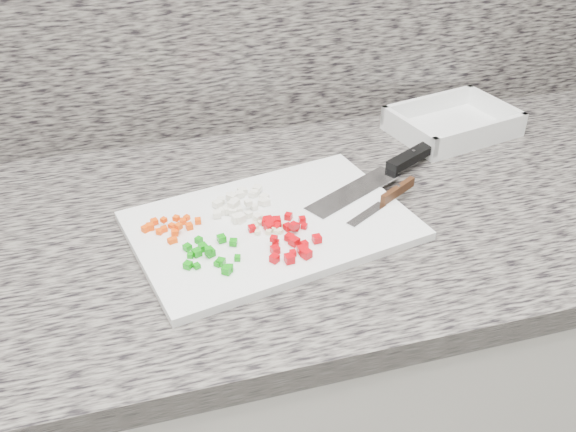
{
  "coord_description": "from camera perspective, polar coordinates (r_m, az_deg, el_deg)",
  "views": [
    {
      "loc": [
        -0.17,
        0.63,
        1.46
      ],
      "look_at": [
        0.04,
        1.38,
        0.93
      ],
      "focal_mm": 40.0,
      "sensor_mm": 36.0,
      "label": 1
    }
  ],
  "objects": [
    {
      "name": "cabinet",
      "position": [
        1.32,
        -2.54,
        -17.15
      ],
      "size": [
        3.92,
        0.62,
        0.86
      ],
      "primitive_type": "cube",
      "color": "silver",
      "rests_on": "ground"
    },
    {
      "name": "countertop",
      "position": [
        1.01,
        -3.17,
        -1.0
      ],
      "size": [
        3.96,
        0.64,
        0.04
      ],
      "primitive_type": "cube",
      "color": "slate",
      "rests_on": "cabinet"
    },
    {
      "name": "cutting_board",
      "position": [
        0.97,
        -1.46,
        -0.86
      ],
      "size": [
        0.45,
        0.35,
        0.01
      ],
      "primitive_type": "cube",
      "rotation": [
        0.0,
        0.0,
        0.2
      ],
      "color": "white",
      "rests_on": "countertop"
    },
    {
      "name": "carrot_pile",
      "position": [
        0.96,
        -10.43,
        -0.95
      ],
      "size": [
        0.09,
        0.07,
        0.02
      ],
      "color": "#FE4A05",
      "rests_on": "cutting_board"
    },
    {
      "name": "onion_pile",
      "position": [
        0.99,
        -4.24,
        0.98
      ],
      "size": [
        0.1,
        0.1,
        0.02
      ],
      "color": "white",
      "rests_on": "cutting_board"
    },
    {
      "name": "green_pepper_pile",
      "position": [
        0.9,
        -6.87,
        -3.37
      ],
      "size": [
        0.08,
        0.09,
        0.02
      ],
      "color": "#0D8E0C",
      "rests_on": "cutting_board"
    },
    {
      "name": "red_pepper_pile",
      "position": [
        0.93,
        -0.24,
        -1.66
      ],
      "size": [
        0.1,
        0.12,
        0.02
      ],
      "color": "#C0020A",
      "rests_on": "cutting_board"
    },
    {
      "name": "garlic_pile",
      "position": [
        0.95,
        -1.68,
        -0.92
      ],
      "size": [
        0.05,
        0.05,
        0.01
      ],
      "color": "beige",
      "rests_on": "cutting_board"
    },
    {
      "name": "chef_knife",
      "position": [
        1.11,
        9.39,
        4.29
      ],
      "size": [
        0.29,
        0.18,
        0.02
      ],
      "rotation": [
        0.0,
        0.0,
        0.49
      ],
      "color": "silver",
      "rests_on": "cutting_board"
    },
    {
      "name": "paring_knife",
      "position": [
        1.03,
        9.07,
        1.74
      ],
      "size": [
        0.15,
        0.1,
        0.02
      ],
      "rotation": [
        0.0,
        0.0,
        0.54
      ],
      "color": "silver",
      "rests_on": "cutting_board"
    },
    {
      "name": "tray",
      "position": [
        1.29,
        14.38,
        7.86
      ],
      "size": [
        0.25,
        0.21,
        0.05
      ],
      "rotation": [
        0.0,
        0.0,
        0.22
      ],
      "color": "white",
      "rests_on": "countertop"
    }
  ]
}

